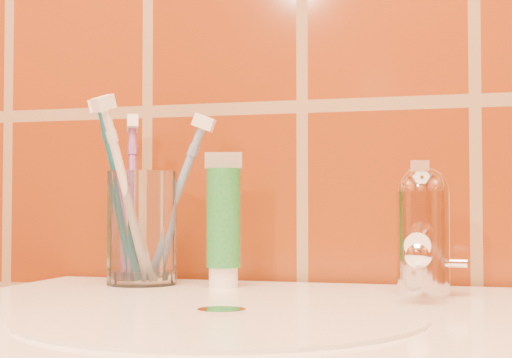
% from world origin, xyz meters
% --- Properties ---
extents(glass_tumbler, '(0.09, 0.09, 0.12)m').
position_xyz_m(glass_tumbler, '(-0.15, 1.12, 0.91)').
color(glass_tumbler, white).
rests_on(glass_tumbler, pedestal_sink).
extents(toothpaste_tube, '(0.04, 0.03, 0.14)m').
position_xyz_m(toothpaste_tube, '(-0.06, 1.12, 0.91)').
color(toothpaste_tube, white).
rests_on(toothpaste_tube, pedestal_sink).
extents(faucet, '(0.05, 0.11, 0.12)m').
position_xyz_m(faucet, '(0.14, 1.09, 0.91)').
color(faucet, white).
rests_on(faucet, pedestal_sink).
extents(toothbrush_0, '(0.08, 0.11, 0.20)m').
position_xyz_m(toothbrush_0, '(-0.17, 1.13, 0.94)').
color(toothbrush_0, '#86489B').
rests_on(toothbrush_0, glass_tumbler).
extents(toothbrush_1, '(0.08, 0.07, 0.20)m').
position_xyz_m(toothbrush_1, '(-0.17, 1.11, 0.95)').
color(toothbrush_1, '#0C4E65').
rests_on(toothbrush_1, glass_tumbler).
extents(toothbrush_2, '(0.10, 0.10, 0.18)m').
position_xyz_m(toothbrush_2, '(-0.12, 1.13, 0.94)').
color(toothbrush_2, '#6888BA').
rests_on(toothbrush_2, glass_tumbler).
extents(toothbrush_3, '(0.10, 0.15, 0.21)m').
position_xyz_m(toothbrush_3, '(-0.16, 1.09, 0.94)').
color(toothbrush_3, silver).
rests_on(toothbrush_3, glass_tumbler).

